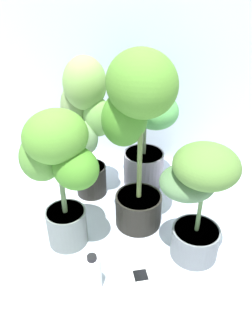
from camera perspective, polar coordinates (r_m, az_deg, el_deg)
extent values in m
plane|color=silver|center=(1.87, 1.61, -11.42)|extent=(8.00, 8.00, 0.00)
cube|color=silver|center=(2.21, 5.14, 24.91)|extent=(3.20, 0.01, 2.00)
cylinder|color=black|center=(2.12, -5.85, -1.96)|extent=(0.19, 0.19, 0.19)
cylinder|color=#443520|center=(2.07, -5.99, 0.08)|extent=(0.17, 0.17, 0.02)
cylinder|color=olive|center=(1.93, -6.51, 7.64)|extent=(0.02, 0.02, 0.59)
ellipsoid|color=#80AB55|center=(1.84, -6.96, 13.95)|extent=(0.33, 0.33, 0.29)
ellipsoid|color=#7A9958|center=(1.93, -8.58, 9.86)|extent=(0.17, 0.16, 0.28)
ellipsoid|color=#75AB53|center=(1.87, -4.74, 8.51)|extent=(0.23, 0.22, 0.22)
ellipsoid|color=#7BA467|center=(1.90, -6.52, 5.24)|extent=(0.18, 0.18, 0.20)
cylinder|color=slate|center=(1.76, 11.47, -12.04)|extent=(0.24, 0.24, 0.16)
cylinder|color=#3F2A1F|center=(1.71, 11.74, -10.27)|extent=(0.22, 0.22, 0.02)
cylinder|color=#5B8248|center=(1.57, 12.63, -4.51)|extent=(0.02, 0.02, 0.42)
ellipsoid|color=#537D35|center=(1.48, 13.36, 0.37)|extent=(0.41, 0.41, 0.18)
ellipsoid|color=#517749|center=(1.55, 10.30, -2.38)|extent=(0.34, 0.34, 0.14)
cylinder|color=black|center=(1.89, 1.99, -6.96)|extent=(0.25, 0.25, 0.19)
cylinder|color=#442C22|center=(1.84, 2.04, -4.91)|extent=(0.23, 0.23, 0.02)
cylinder|color=olive|center=(1.64, 2.29, 5.07)|extent=(0.03, 0.03, 0.71)
ellipsoid|color=#4F862C|center=(1.53, 2.51, 13.96)|extent=(0.46, 0.47, 0.31)
ellipsoid|color=#478729|center=(1.63, -0.25, 8.26)|extent=(0.30, 0.29, 0.28)
cylinder|color=slate|center=(1.81, -9.86, -9.62)|extent=(0.20, 0.20, 0.20)
cylinder|color=#462922|center=(1.74, -10.15, -7.37)|extent=(0.19, 0.19, 0.02)
cylinder|color=#5C7C4A|center=(1.60, -11.01, -0.57)|extent=(0.02, 0.02, 0.48)
ellipsoid|color=#549030|center=(1.50, -11.74, 5.24)|extent=(0.39, 0.38, 0.24)
ellipsoid|color=#558D37|center=(1.61, -13.98, 1.81)|extent=(0.27, 0.27, 0.24)
ellipsoid|color=#448426|center=(1.54, -8.44, -0.01)|extent=(0.31, 0.30, 0.19)
cylinder|color=slate|center=(2.20, 2.96, 0.02)|extent=(0.26, 0.26, 0.22)
cylinder|color=#452E22|center=(2.15, 3.04, 2.30)|extent=(0.24, 0.24, 0.02)
cylinder|color=#60714B|center=(2.03, 3.26, 8.73)|extent=(0.02, 0.02, 0.51)
ellipsoid|color=#649C3F|center=(1.95, 3.44, 13.95)|extent=(0.42, 0.41, 0.25)
ellipsoid|color=#50A24A|center=(2.03, 1.09, 10.77)|extent=(0.25, 0.27, 0.23)
ellipsoid|color=#4F9A4B|center=(1.99, 5.02, 9.46)|extent=(0.29, 0.29, 0.20)
cube|color=white|center=(1.68, 2.45, -17.82)|extent=(0.10, 0.10, 0.02)
cube|color=black|center=(1.67, 2.46, -17.54)|extent=(0.08, 0.08, 0.00)
cylinder|color=white|center=(1.59, -5.56, -17.23)|extent=(0.08, 0.08, 0.18)
cylinder|color=black|center=(1.51, -5.77, -14.78)|extent=(0.04, 0.04, 0.02)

